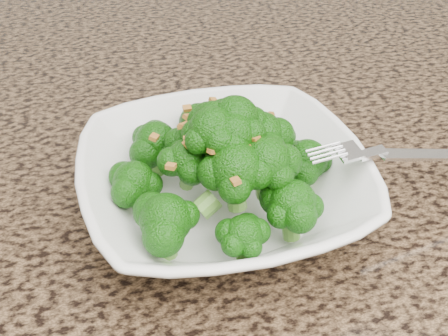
{
  "coord_description": "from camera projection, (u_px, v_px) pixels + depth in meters",
  "views": [
    {
      "loc": [
        -0.09,
        -0.15,
        1.24
      ],
      "look_at": [
        -0.01,
        0.23,
        0.95
      ],
      "focal_mm": 45.0,
      "sensor_mm": 36.0,
      "label": 1
    }
  ],
  "objects": [
    {
      "name": "granite_counter",
      "position": [
        217.0,
        174.0,
        0.58
      ],
      "size": [
        1.64,
        1.04,
        0.03
      ],
      "primitive_type": "cube",
      "color": "brown",
      "rests_on": "cabinet"
    },
    {
      "name": "bowl",
      "position": [
        224.0,
        186.0,
        0.49
      ],
      "size": [
        0.26,
        0.26,
        0.06
      ],
      "primitive_type": "imported",
      "rotation": [
        0.0,
        0.0,
        0.05
      ],
      "color": "white",
      "rests_on": "granite_counter"
    },
    {
      "name": "broccoli_pile",
      "position": [
        224.0,
        122.0,
        0.45
      ],
      "size": [
        0.22,
        0.22,
        0.07
      ],
      "primitive_type": null,
      "color": "#14590A",
      "rests_on": "bowl"
    },
    {
      "name": "garlic_topping",
      "position": [
        224.0,
        78.0,
        0.43
      ],
      "size": [
        0.13,
        0.13,
        0.01
      ],
      "primitive_type": null,
      "color": "#B2752B",
      "rests_on": "broccoli_pile"
    },
    {
      "name": "fork",
      "position": [
        377.0,
        153.0,
        0.47
      ],
      "size": [
        0.2,
        0.05,
        0.01
      ],
      "primitive_type": null,
      "rotation": [
        0.0,
        0.0,
        0.07
      ],
      "color": "silver",
      "rests_on": "bowl"
    }
  ]
}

